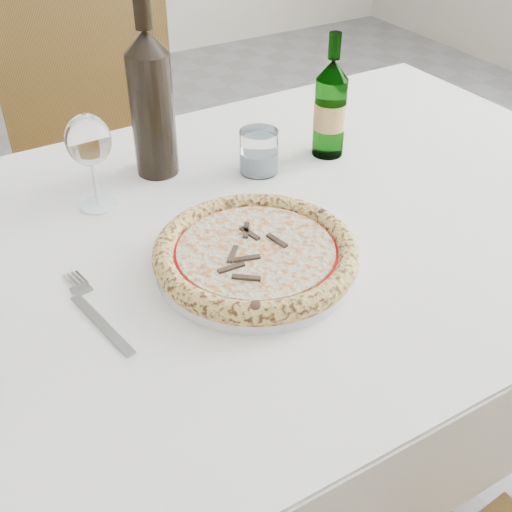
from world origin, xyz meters
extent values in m
cube|color=#5E5E61|center=(0.00, 0.00, -0.01)|extent=(5.00, 6.00, 0.02)
cube|color=olive|center=(-0.23, 0.07, 0.73)|extent=(1.49, 0.86, 0.04)
cube|color=white|center=(-0.23, 0.07, 0.75)|extent=(1.55, 0.92, 0.01)
cube|color=white|center=(-0.23, 0.53, 0.64)|extent=(1.54, 0.01, 0.22)
cube|color=white|center=(-0.23, -0.38, 0.64)|extent=(1.54, 0.01, 0.22)
cylinder|color=olive|center=(0.45, 0.44, 0.35)|extent=(0.06, 0.06, 0.71)
cube|color=olive|center=(-0.19, 0.79, 0.45)|extent=(0.52, 0.52, 0.04)
cube|color=olive|center=(-0.16, 1.00, 0.70)|extent=(0.47, 0.10, 0.46)
cylinder|color=olive|center=(0.04, 0.97, 0.21)|extent=(0.04, 0.04, 0.43)
cylinder|color=olive|center=(-0.01, 0.57, 0.21)|extent=(0.04, 0.04, 0.43)
cylinder|color=olive|center=(-0.36, 1.02, 0.21)|extent=(0.04, 0.04, 0.43)
cylinder|color=olive|center=(-0.41, 0.62, 0.21)|extent=(0.04, 0.04, 0.43)
cylinder|color=white|center=(-0.23, -0.03, 0.76)|extent=(0.29, 0.29, 0.01)
torus|color=white|center=(-0.23, -0.03, 0.77)|extent=(0.29, 0.29, 0.01)
cylinder|color=#F4CF5E|center=(-0.23, -0.03, 0.78)|extent=(0.29, 0.29, 0.01)
torus|color=#DFB960|center=(-0.23, -0.03, 0.78)|extent=(0.30, 0.30, 0.03)
cylinder|color=red|center=(-0.23, -0.03, 0.78)|extent=(0.25, 0.25, 0.00)
cylinder|color=beige|center=(-0.23, -0.03, 0.79)|extent=(0.23, 0.23, 0.00)
cube|color=#2F1E17|center=(-0.20, -0.03, 0.79)|extent=(0.04, 0.01, 0.00)
cube|color=#2F1E17|center=(-0.20, 0.01, 0.79)|extent=(0.03, 0.04, 0.00)
cube|color=#2F1E17|center=(-0.24, 0.04, 0.79)|extent=(0.02, 0.04, 0.00)
cube|color=#2F1E17|center=(-0.26, -0.01, 0.79)|extent=(0.04, 0.02, 0.00)
cube|color=#2F1E17|center=(-0.28, -0.05, 0.79)|extent=(0.04, 0.02, 0.00)
cube|color=#2F1E17|center=(-0.24, -0.10, 0.79)|extent=(0.02, 0.04, 0.00)
cube|color=#2F1E17|center=(-0.20, -0.06, 0.79)|extent=(0.03, 0.04, 0.00)
cube|color=gray|center=(-0.47, -0.04, 0.76)|extent=(0.04, 0.15, 0.00)
cube|color=gray|center=(-0.47, 0.05, 0.76)|extent=(0.03, 0.03, 0.00)
cylinder|color=gray|center=(-0.48, 0.08, 0.76)|extent=(0.00, 0.04, 0.00)
cylinder|color=gray|center=(-0.47, 0.08, 0.76)|extent=(0.00, 0.04, 0.00)
cylinder|color=gray|center=(-0.47, 0.08, 0.76)|extent=(0.00, 0.04, 0.00)
cylinder|color=gray|center=(-0.46, 0.08, 0.76)|extent=(0.00, 0.04, 0.00)
cylinder|color=white|center=(-0.37, 0.25, 0.76)|extent=(0.06, 0.06, 0.00)
cylinder|color=white|center=(-0.37, 0.25, 0.80)|extent=(0.01, 0.01, 0.08)
ellipsoid|color=white|center=(-0.37, 0.25, 0.88)|extent=(0.07, 0.07, 0.09)
cylinder|color=white|center=(-0.08, 0.22, 0.80)|extent=(0.07, 0.07, 0.08)
cylinder|color=#9DB6CE|center=(-0.08, 0.22, 0.78)|extent=(0.06, 0.06, 0.04)
cylinder|color=#367C31|center=(0.07, 0.22, 0.83)|extent=(0.06, 0.06, 0.15)
cone|color=#367C31|center=(0.07, 0.22, 0.92)|extent=(0.06, 0.06, 0.04)
cylinder|color=#367C31|center=(0.07, 0.22, 0.97)|extent=(0.02, 0.02, 0.05)
cylinder|color=#EBE073|center=(0.07, 0.22, 0.83)|extent=(0.06, 0.06, 0.05)
cylinder|color=black|center=(-0.24, 0.32, 0.87)|extent=(0.08, 0.08, 0.22)
cone|color=black|center=(-0.24, 0.32, 1.00)|extent=(0.08, 0.08, 0.04)
cylinder|color=black|center=(-0.24, 0.32, 1.04)|extent=(0.03, 0.03, 0.06)
camera|label=1|loc=(-0.61, -0.68, 1.33)|focal=45.00mm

